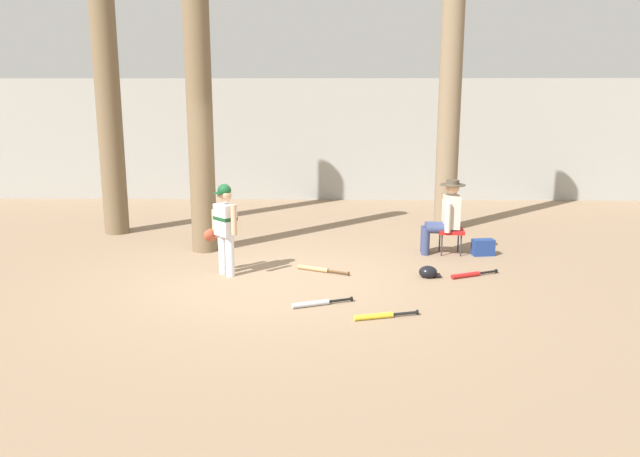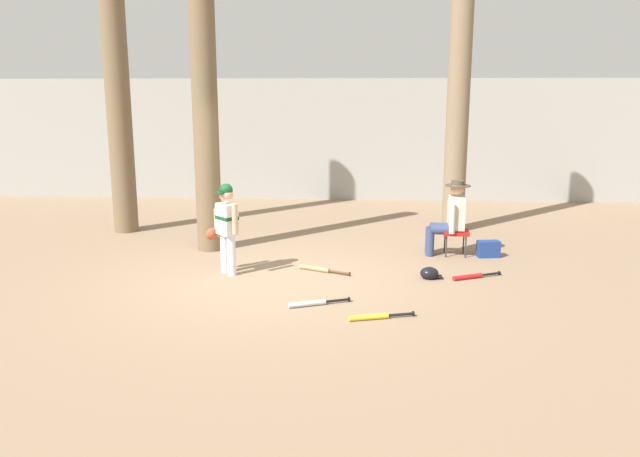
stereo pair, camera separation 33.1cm
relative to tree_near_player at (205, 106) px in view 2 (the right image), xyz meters
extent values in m
plane|color=#897056|center=(1.32, -1.77, -2.33)|extent=(60.00, 60.00, 0.00)
cube|color=#9E9E99|center=(1.32, 5.28, -0.89)|extent=(18.00, 0.36, 2.89)
cylinder|color=brown|center=(0.00, 0.00, 0.29)|extent=(0.41, 0.41, 5.26)
cone|color=brown|center=(0.00, 0.00, -2.33)|extent=(0.67, 0.67, 0.24)
cylinder|color=#7F6B51|center=(4.23, 1.72, 0.49)|extent=(0.41, 0.41, 5.65)
cone|color=#7F6B51|center=(4.23, 1.72, -2.33)|extent=(0.56, 0.56, 0.24)
cylinder|color=white|center=(0.66, -1.48, -2.04)|extent=(0.12, 0.12, 0.58)
cylinder|color=white|center=(0.54, -1.35, -2.04)|extent=(0.12, 0.12, 0.58)
cube|color=white|center=(0.60, -1.41, -1.53)|extent=(0.35, 0.36, 0.44)
cube|color=#144723|center=(0.60, -1.41, -1.51)|extent=(0.36, 0.37, 0.05)
sphere|color=tan|center=(0.60, -1.41, -1.18)|extent=(0.20, 0.20, 0.20)
sphere|color=#144723|center=(0.60, -1.41, -1.12)|extent=(0.19, 0.19, 0.19)
cube|color=#144723|center=(0.53, -1.47, -1.15)|extent=(0.17, 0.17, 0.02)
cylinder|color=tan|center=(0.75, -1.60, -1.49)|extent=(0.11, 0.11, 0.42)
cylinder|color=tan|center=(0.42, -1.29, -1.61)|extent=(0.11, 0.11, 0.40)
ellipsoid|color=#AD472D|center=(0.37, -1.32, -1.77)|extent=(0.24, 0.24, 0.18)
cube|color=red|center=(3.99, -0.15, -1.95)|extent=(0.42, 0.42, 0.06)
cylinder|color=#333338|center=(3.83, -0.29, -2.14)|extent=(0.02, 0.02, 0.38)
cylinder|color=#333338|center=(3.85, 0.01, -2.14)|extent=(0.02, 0.02, 0.38)
cylinder|color=#333338|center=(4.13, -0.31, -2.14)|extent=(0.02, 0.02, 0.38)
cylinder|color=#333338|center=(4.15, -0.01, -2.14)|extent=(0.02, 0.02, 0.38)
cylinder|color=navy|center=(3.59, -0.23, -2.12)|extent=(0.13, 0.13, 0.43)
cylinder|color=navy|center=(3.60, -0.03, -2.12)|extent=(0.13, 0.13, 0.43)
cylinder|color=navy|center=(3.79, -0.24, -1.90)|extent=(0.41, 0.17, 0.15)
cylinder|color=navy|center=(3.80, -0.04, -1.90)|extent=(0.41, 0.17, 0.15)
cube|color=beige|center=(3.99, -0.15, -1.64)|extent=(0.26, 0.37, 0.52)
cylinder|color=beige|center=(3.90, -0.36, -1.70)|extent=(0.09, 0.09, 0.46)
cylinder|color=beige|center=(3.92, 0.08, -1.70)|extent=(0.09, 0.09, 0.46)
sphere|color=tan|center=(3.99, -0.15, -1.24)|extent=(0.22, 0.22, 0.22)
cylinder|color=#4C4233|center=(3.99, -0.15, -1.21)|extent=(0.40, 0.40, 0.02)
cylinder|color=#4C4233|center=(3.99, -0.15, -1.18)|extent=(0.20, 0.20, 0.09)
cube|color=navy|center=(4.50, -0.23, -2.20)|extent=(0.36, 0.23, 0.26)
cylinder|color=brown|center=(-1.90, 1.30, 0.93)|extent=(0.44, 0.44, 6.52)
cone|color=brown|center=(-1.90, 1.30, -2.33)|extent=(0.57, 0.57, 0.26)
cylinder|color=red|center=(3.97, -1.48, -2.30)|extent=(0.44, 0.25, 0.07)
cylinder|color=black|center=(4.32, -1.32, -2.30)|extent=(0.29, 0.16, 0.03)
cylinder|color=black|center=(4.46, -1.26, -2.30)|extent=(0.04, 0.06, 0.06)
cylinder|color=#B7BCC6|center=(1.84, -2.75, -2.30)|extent=(0.46, 0.24, 0.07)
cylinder|color=black|center=(2.20, -2.60, -2.30)|extent=(0.30, 0.15, 0.03)
cylinder|color=black|center=(2.34, -2.55, -2.30)|extent=(0.04, 0.06, 0.06)
cylinder|color=tan|center=(1.82, -1.19, -2.30)|extent=(0.46, 0.27, 0.07)
cylinder|color=brown|center=(2.18, -1.36, -2.30)|extent=(0.30, 0.17, 0.03)
cylinder|color=brown|center=(2.33, -1.43, -2.30)|extent=(0.04, 0.06, 0.06)
cylinder|color=yellow|center=(2.57, -3.17, -2.30)|extent=(0.46, 0.19, 0.07)
cylinder|color=black|center=(2.94, -3.06, -2.30)|extent=(0.31, 0.12, 0.03)
cylinder|color=black|center=(3.09, -3.02, -2.30)|extent=(0.03, 0.06, 0.06)
ellipsoid|color=black|center=(3.44, -1.48, -2.26)|extent=(0.26, 0.23, 0.18)
cube|color=black|center=(3.57, -1.48, -2.30)|extent=(0.11, 0.13, 0.02)
camera|label=1|loc=(2.10, -9.93, 0.18)|focal=34.99mm
camera|label=2|loc=(2.43, -9.91, 0.18)|focal=34.99mm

